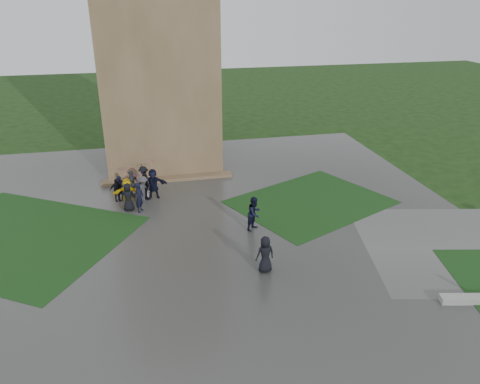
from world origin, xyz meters
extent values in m
plane|color=black|center=(0.00, 0.00, 0.00)|extent=(120.00, 120.00, 0.00)
cube|color=#343431|center=(0.00, 2.00, 0.01)|extent=(34.00, 34.00, 0.02)
cube|color=black|center=(-8.50, 4.00, 0.03)|extent=(14.10, 13.46, 0.01)
cube|color=black|center=(8.50, 5.00, 0.03)|extent=(11.12, 10.15, 0.01)
cube|color=brown|center=(0.00, 15.00, 9.00)|extent=(8.00, 8.00, 18.00)
cube|color=brown|center=(0.00, 10.60, 0.13)|extent=(9.00, 0.80, 0.22)
cube|color=beige|center=(-2.09, 8.03, 0.46)|extent=(1.55, 0.60, 0.06)
cube|color=beige|center=(-2.69, 7.97, 0.23)|extent=(0.12, 0.41, 0.42)
cube|color=beige|center=(-1.48, 8.09, 0.23)|extent=(0.12, 0.41, 0.42)
cube|color=beige|center=(-2.11, 8.25, 0.70)|extent=(1.51, 0.20, 0.40)
imported|color=black|center=(-1.58, 7.63, 0.89)|extent=(1.04, 1.17, 1.74)
imported|color=black|center=(-1.08, 7.82, 0.99)|extent=(1.86, 0.86, 1.93)
imported|color=black|center=(-1.64, 8.85, 0.91)|extent=(0.97, 1.29, 1.78)
imported|color=#3E3E43|center=(-2.40, 8.20, 0.92)|extent=(1.13, 1.19, 1.79)
imported|color=black|center=(-3.13, 7.97, 0.81)|extent=(0.69, 0.59, 1.59)
imported|color=black|center=(-3.36, 7.79, 0.76)|extent=(0.96, 0.69, 1.48)
imported|color=yellow|center=(-2.68, 6.69, 0.95)|extent=(1.80, 0.90, 1.86)
imported|color=black|center=(-2.64, 6.18, 0.89)|extent=(0.87, 0.61, 1.74)
imported|color=black|center=(-1.98, 5.95, 0.93)|extent=(0.67, 0.79, 1.83)
imported|color=#3E3E43|center=(-1.71, 7.11, 0.91)|extent=(1.10, 1.28, 1.77)
imported|color=#C8527D|center=(-2.68, 6.69, 2.14)|extent=(1.05, 1.05, 0.96)
imported|color=purple|center=(-1.98, 5.95, 2.04)|extent=(1.01, 1.01, 0.93)
imported|color=black|center=(-1.71, 7.11, 2.15)|extent=(0.99, 0.99, 0.91)
imported|color=#C8527D|center=(-1.08, 7.82, 2.15)|extent=(1.05, 1.05, 0.96)
imported|color=black|center=(4.16, 2.26, 0.98)|extent=(1.06, 1.03, 1.93)
imported|color=black|center=(3.63, -1.96, 0.92)|extent=(0.96, 0.72, 1.81)
camera|label=1|loc=(-1.55, -20.13, 12.25)|focal=35.00mm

